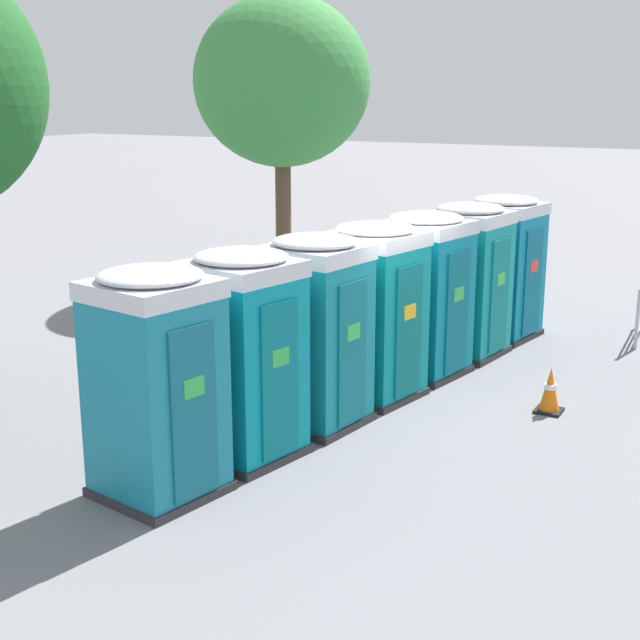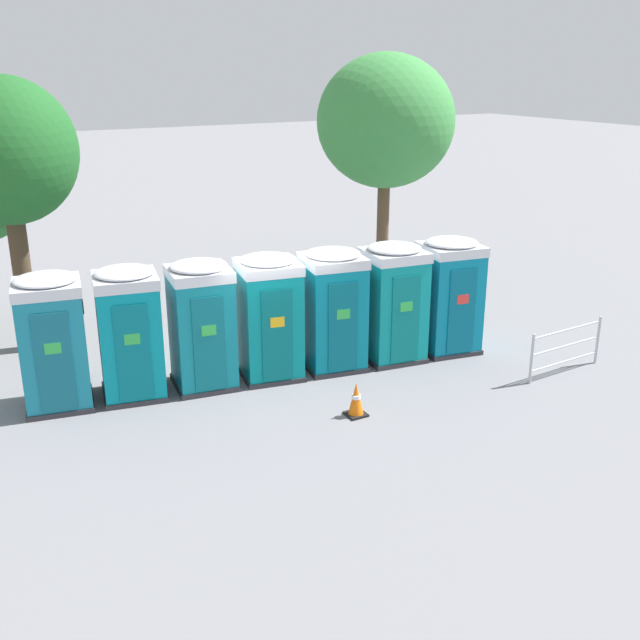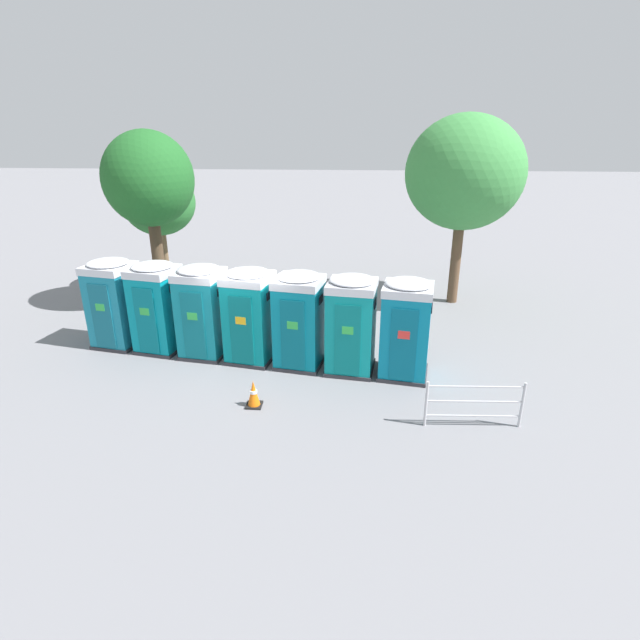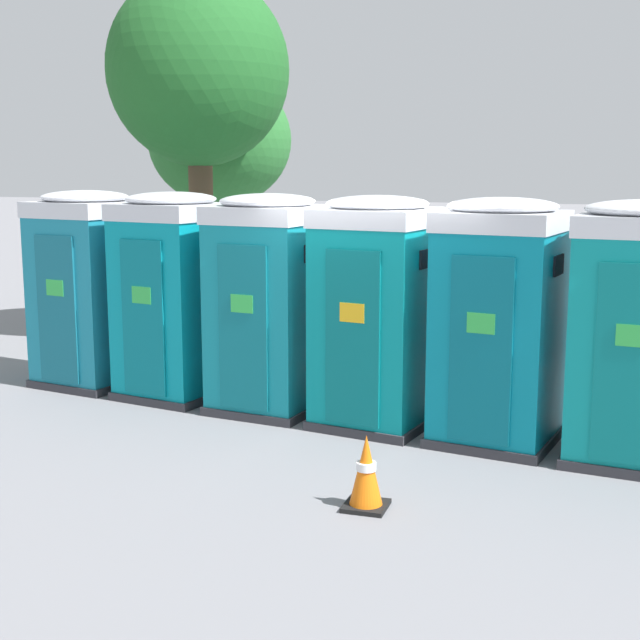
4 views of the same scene
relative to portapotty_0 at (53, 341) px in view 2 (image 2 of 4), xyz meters
The scene contains 12 objects.
ground_plane 4.31m from the portapotty_0, ahead, with size 120.00×120.00×0.00m, color slate.
portapotty_0 is the anchor object (origin of this frame).
portapotty_1 1.37m from the portapotty_0, ahead, with size 1.38×1.40×2.54m.
portapotty_2 2.73m from the portapotty_0, 10.07° to the right, with size 1.32×1.35×2.54m.
portapotty_3 4.10m from the portapotty_0, ahead, with size 1.38×1.39×2.54m.
portapotty_4 5.47m from the portapotty_0, ahead, with size 1.38×1.39×2.54m.
portapotty_5 6.83m from the portapotty_0, ahead, with size 1.36×1.35×2.54m.
portapotty_6 8.20m from the portapotty_0, ahead, with size 1.39×1.38×2.54m.
street_tree_1 11.72m from the portapotty_0, 23.66° to the left, with size 3.90×3.90×6.37m.
street_tree_2 4.49m from the portapotty_0, 88.94° to the left, with size 2.91×2.91×5.88m.
traffic_cone 5.62m from the portapotty_0, 34.23° to the right, with size 0.36×0.36×0.64m.
event_barrier 10.05m from the portapotty_0, 20.93° to the right, with size 2.06×0.16×1.05m.
Camera 2 is at (-6.17, -13.09, 6.09)m, focal length 42.00 mm.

